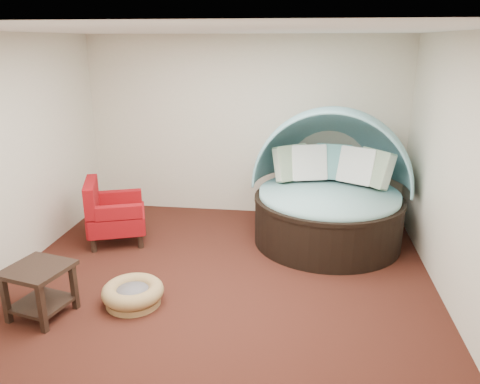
# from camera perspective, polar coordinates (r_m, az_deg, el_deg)

# --- Properties ---
(floor) EXTENTS (5.00, 5.00, 0.00)m
(floor) POSITION_cam_1_polar(r_m,az_deg,el_deg) (5.56, -2.74, -11.13)
(floor) COLOR #401A12
(floor) RESTS_ON ground
(wall_back) EXTENTS (5.00, 0.00, 5.00)m
(wall_back) POSITION_cam_1_polar(r_m,az_deg,el_deg) (7.44, 0.60, 7.92)
(wall_back) COLOR beige
(wall_back) RESTS_ON floor
(wall_front) EXTENTS (5.00, 0.00, 5.00)m
(wall_front) POSITION_cam_1_polar(r_m,az_deg,el_deg) (2.77, -12.69, -10.56)
(wall_front) COLOR beige
(wall_front) RESTS_ON floor
(wall_left) EXTENTS (0.00, 5.00, 5.00)m
(wall_left) POSITION_cam_1_polar(r_m,az_deg,el_deg) (6.01, -27.17, 3.46)
(wall_left) COLOR beige
(wall_left) RESTS_ON floor
(wall_right) EXTENTS (0.00, 5.00, 5.00)m
(wall_right) POSITION_cam_1_polar(r_m,az_deg,el_deg) (5.19, 25.28, 1.70)
(wall_right) COLOR beige
(wall_right) RESTS_ON floor
(ceiling) EXTENTS (5.00, 5.00, 0.00)m
(ceiling) POSITION_cam_1_polar(r_m,az_deg,el_deg) (4.86, -3.26, 19.11)
(ceiling) COLOR white
(ceiling) RESTS_ON wall_back
(canopy_daybed) EXTENTS (2.35, 2.27, 1.87)m
(canopy_daybed) POSITION_cam_1_polar(r_m,az_deg,el_deg) (6.57, 10.95, 1.41)
(canopy_daybed) COLOR black
(canopy_daybed) RESTS_ON floor
(pet_basket) EXTENTS (0.88, 0.88, 0.23)m
(pet_basket) POSITION_cam_1_polar(r_m,az_deg,el_deg) (5.25, -12.91, -11.96)
(pet_basket) COLOR olive
(pet_basket) RESTS_ON floor
(red_armchair) EXTENTS (0.99, 0.99, 0.90)m
(red_armchair) POSITION_cam_1_polar(r_m,az_deg,el_deg) (6.73, -15.35, -2.54)
(red_armchair) COLOR black
(red_armchair) RESTS_ON floor
(side_table) EXTENTS (0.69, 0.69, 0.55)m
(side_table) POSITION_cam_1_polar(r_m,az_deg,el_deg) (5.23, -23.25, -10.30)
(side_table) COLOR black
(side_table) RESTS_ON floor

